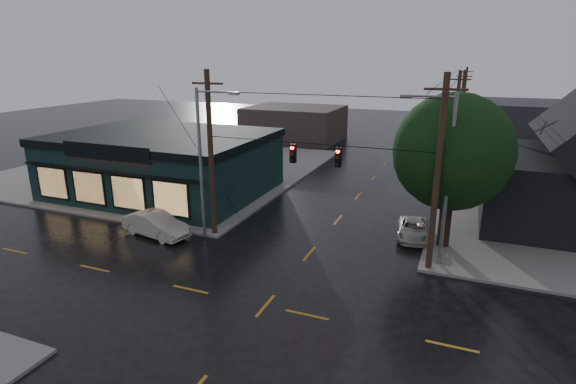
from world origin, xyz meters
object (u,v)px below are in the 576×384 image
at_px(sedan_cream, 156,224).
at_px(utility_pole_nw, 215,235).
at_px(corner_tree, 452,152).
at_px(suv_silver, 413,229).
at_px(utility_pole_ne, 428,270).

bearing_deg(sedan_cream, utility_pole_nw, -54.73).
distance_m(corner_tree, sedan_cream, 18.19).
height_order(corner_tree, utility_pole_nw, corner_tree).
bearing_deg(suv_silver, utility_pole_nw, -166.39).
bearing_deg(utility_pole_nw, corner_tree, 13.96).
xyz_separation_m(utility_pole_nw, suv_silver, (11.69, 4.20, 0.55)).
distance_m(corner_tree, suv_silver, 5.55).
bearing_deg(sedan_cream, suv_silver, -58.34).
height_order(utility_pole_ne, sedan_cream, utility_pole_ne).
bearing_deg(corner_tree, utility_pole_nw, -166.04).
xyz_separation_m(sedan_cream, suv_silver, (15.00, 5.70, -0.20)).
xyz_separation_m(utility_pole_ne, suv_silver, (-1.31, 4.20, 0.55)).
height_order(utility_pole_nw, utility_pole_ne, same).
relative_size(utility_pole_nw, utility_pole_ne, 1.00).
distance_m(utility_pole_nw, sedan_cream, 3.71).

